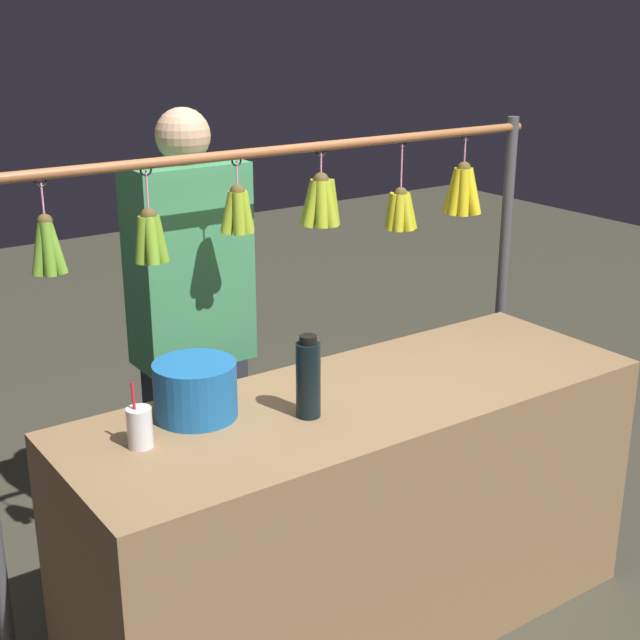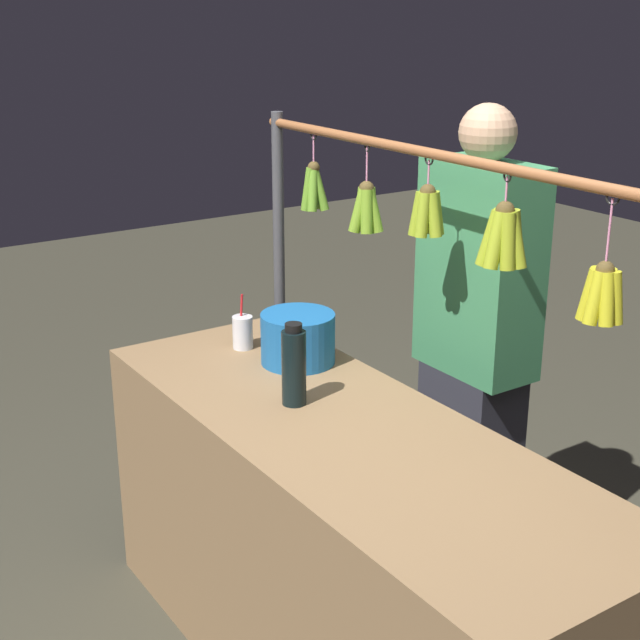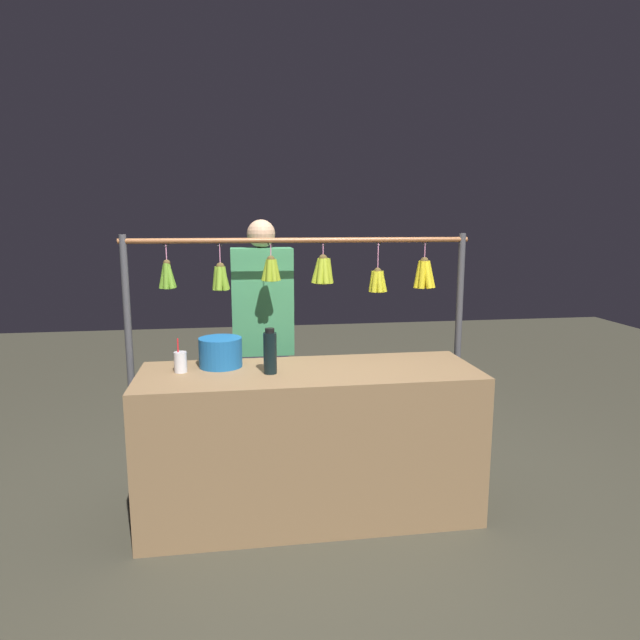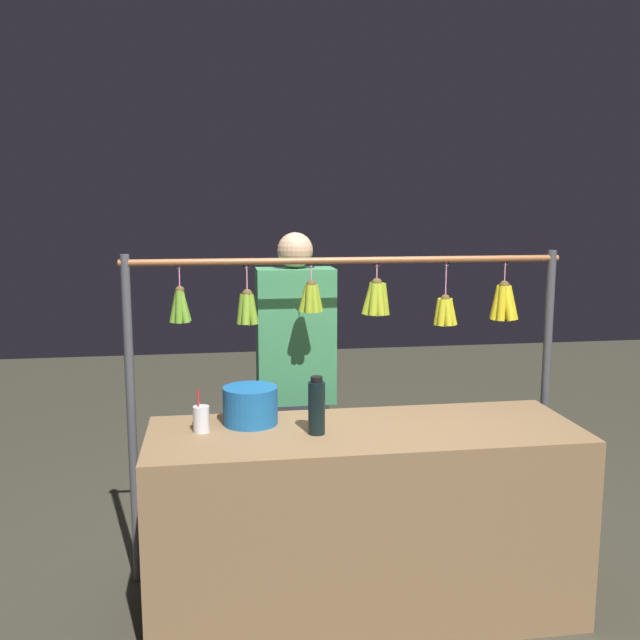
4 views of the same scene
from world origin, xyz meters
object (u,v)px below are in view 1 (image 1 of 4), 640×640
Objects in this scene: blue_bucket at (195,390)px; drink_cup at (140,427)px; vendor_person at (193,351)px; water_bottle at (308,378)px.

drink_cup is (0.22, 0.09, -0.03)m from blue_bucket.
vendor_person reaches higher than drink_cup.
drink_cup is (0.50, -0.10, -0.06)m from water_bottle.
drink_cup is 0.81m from vendor_person.
drink_cup reaches higher than blue_bucket.
drink_cup is at bearing -11.61° from water_bottle.
vendor_person reaches higher than blue_bucket.
water_bottle is 0.34m from blue_bucket.
water_bottle is 0.15× the size of vendor_person.
vendor_person is (0.00, -0.74, -0.14)m from water_bottle.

